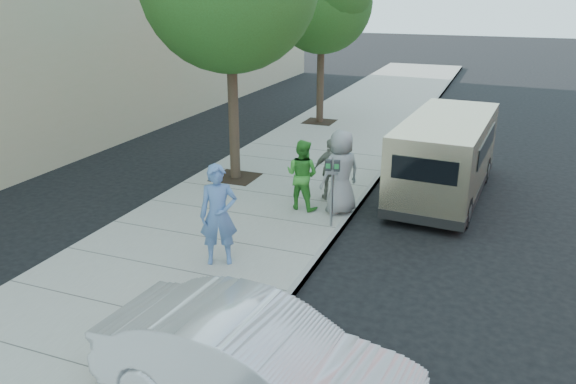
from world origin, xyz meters
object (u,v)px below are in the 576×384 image
object	(u,v)px
person_officer	(219,215)
person_green_shirt	(302,175)
person_gray_shirt	(341,172)
parking_meter	(332,179)
sedan	(256,364)
van	(446,155)
person_striped_polo	(331,170)

from	to	relation	value
person_officer	person_green_shirt	distance (m)	3.33
person_officer	person_gray_shirt	world-z (taller)	person_gray_shirt
parking_meter	sedan	world-z (taller)	parking_meter
van	sedan	xyz separation A→B (m)	(-1.27, -9.18, -0.41)
van	person_officer	bearing A→B (deg)	-117.43
van	parking_meter	bearing A→B (deg)	-117.73
van	person_green_shirt	distance (m)	3.98
parking_meter	person_officer	bearing A→B (deg)	-130.31
person_officer	person_green_shirt	bearing A→B (deg)	54.69
van	person_green_shirt	xyz separation A→B (m)	(-3.05, -2.56, -0.12)
sedan	person_gray_shirt	bearing A→B (deg)	12.13
sedan	person_gray_shirt	distance (m)	6.76
sedan	person_striped_polo	size ratio (longest dim) A/B	2.75
person_officer	person_gray_shirt	xyz separation A→B (m)	(1.44, 3.36, 0.01)
van	person_gray_shirt	bearing A→B (deg)	-126.41
sedan	person_green_shirt	xyz separation A→B (m)	(-1.78, 6.62, 0.30)
person_green_shirt	person_striped_polo	xyz separation A→B (m)	(0.47, 0.85, -0.07)
person_gray_shirt	person_green_shirt	bearing A→B (deg)	-44.21
sedan	person_green_shirt	distance (m)	6.86
parking_meter	person_gray_shirt	world-z (taller)	person_gray_shirt
parking_meter	sedan	xyz separation A→B (m)	(0.79, -5.83, -0.56)
person_striped_polo	sedan	bearing A→B (deg)	68.58
van	sedan	bearing A→B (deg)	-94.05
van	person_officer	distance (m)	6.84
parking_meter	sedan	size ratio (longest dim) A/B	0.36
sedan	person_striped_polo	bearing A→B (deg)	14.96
sedan	person_gray_shirt	size ratio (longest dim) A/B	2.14
van	person_gray_shirt	xyz separation A→B (m)	(-2.11, -2.49, 0.03)
sedan	person_gray_shirt	world-z (taller)	person_gray_shirt
sedan	person_green_shirt	bearing A→B (deg)	20.04
parking_meter	person_officer	xyz separation A→B (m)	(-1.49, -2.50, -0.13)
van	person_green_shirt	world-z (taller)	van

